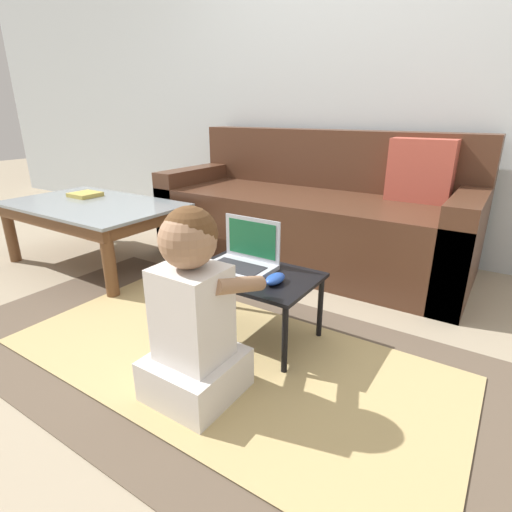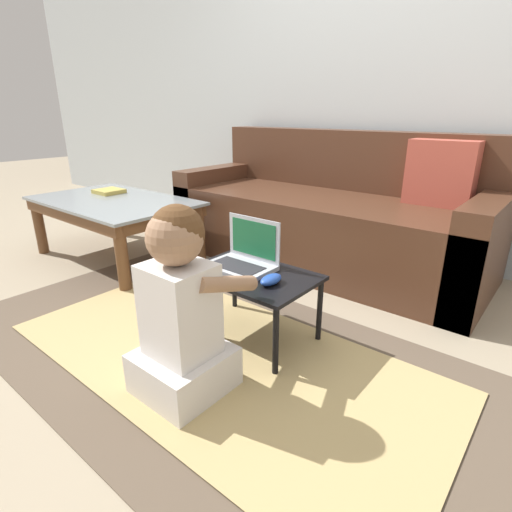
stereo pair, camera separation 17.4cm
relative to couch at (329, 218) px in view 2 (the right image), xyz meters
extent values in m
plane|color=gray|center=(0.20, -1.07, -0.30)|extent=(16.00, 16.00, 0.00)
cube|color=silver|center=(0.20, 0.44, 0.95)|extent=(9.00, 0.06, 2.50)
cube|color=brown|center=(0.23, -1.29, -0.30)|extent=(2.55, 1.25, 0.01)
cube|color=tan|center=(0.23, -1.29, -0.29)|extent=(1.84, 0.90, 0.00)
cube|color=#4C2D1E|center=(-0.01, -0.04, -0.07)|extent=(2.02, 0.82, 0.46)
cube|color=#4C2D1E|center=(-0.01, 0.27, 0.35)|extent=(2.02, 0.18, 0.39)
cube|color=#4C2D1E|center=(-0.94, -0.04, -0.02)|extent=(0.16, 0.82, 0.56)
cube|color=#4C2D1E|center=(0.92, -0.04, -0.02)|extent=(0.16, 0.82, 0.56)
cube|color=#B24C3D|center=(0.62, 0.11, 0.34)|extent=(0.36, 0.14, 0.36)
cube|color=gray|center=(-1.16, -0.85, 0.10)|extent=(1.13, 0.70, 0.02)
cube|color=brown|center=(-1.16, -0.85, 0.06)|extent=(1.09, 0.67, 0.07)
cylinder|color=brown|center=(-1.67, -1.15, -0.10)|extent=(0.07, 0.07, 0.39)
cylinder|color=brown|center=(-0.64, -1.15, -0.10)|extent=(0.07, 0.07, 0.39)
cylinder|color=brown|center=(-1.67, -0.56, -0.10)|extent=(0.07, 0.07, 0.39)
cylinder|color=brown|center=(-0.64, -0.56, -0.10)|extent=(0.07, 0.07, 0.39)
cube|color=black|center=(0.23, -1.07, 0.00)|extent=(0.55, 0.37, 0.02)
cylinder|color=black|center=(-0.02, -1.23, -0.15)|extent=(0.02, 0.02, 0.30)
cylinder|color=black|center=(0.48, -1.23, -0.15)|extent=(0.02, 0.02, 0.30)
cylinder|color=black|center=(-0.02, -0.91, -0.15)|extent=(0.02, 0.02, 0.30)
cylinder|color=black|center=(0.48, -0.91, -0.15)|extent=(0.02, 0.02, 0.30)
cube|color=#B7BCC6|center=(0.16, -1.07, 0.02)|extent=(0.29, 0.20, 0.02)
cube|color=#28282D|center=(0.16, -1.09, 0.03)|extent=(0.24, 0.12, 0.00)
cube|color=#B7BCC6|center=(0.16, -0.97, 0.13)|extent=(0.29, 0.01, 0.19)
cube|color=#196038|center=(0.16, -0.97, 0.13)|extent=(0.25, 0.00, 0.16)
ellipsoid|color=#234CB2|center=(0.36, -1.11, 0.03)|extent=(0.06, 0.11, 0.04)
cube|color=silver|center=(0.28, -1.50, -0.22)|extent=(0.29, 0.31, 0.16)
cube|color=silver|center=(0.28, -1.50, 0.03)|extent=(0.22, 0.20, 0.33)
sphere|color=#9E7556|center=(0.28, -1.50, 0.29)|extent=(0.19, 0.19, 0.19)
sphere|color=brown|center=(0.28, -1.49, 0.30)|extent=(0.18, 0.18, 0.18)
cylinder|color=#9E7556|center=(0.17, -1.37, 0.11)|extent=(0.06, 0.28, 0.14)
cylinder|color=#9E7556|center=(0.38, -1.37, 0.11)|extent=(0.06, 0.28, 0.14)
cube|color=tan|center=(-1.37, -0.75, 0.12)|extent=(0.18, 0.17, 0.03)
camera|label=1|loc=(1.11, -2.38, 0.67)|focal=28.00mm
camera|label=2|loc=(1.25, -2.28, 0.67)|focal=28.00mm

